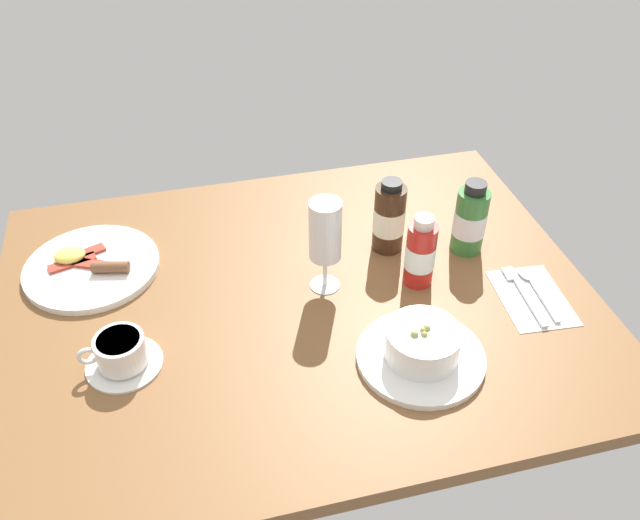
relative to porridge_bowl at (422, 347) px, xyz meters
The scene contains 9 objects.
ground_plane 26.65cm from the porridge_bowl, 130.06° to the left, with size 110.00×84.00×3.00cm, color brown.
porridge_bowl is the anchor object (origin of this frame).
cutlery_setting 27.57cm from the porridge_bowl, 20.90° to the left, with size 13.18×17.80×0.90cm.
coffee_cup 49.47cm from the porridge_bowl, 167.52° to the left, with size 13.29×12.72×6.05cm.
wine_glass 26.23cm from the porridge_bowl, 116.36° to the left, with size 5.94×5.94×18.86cm.
sauce_bottle_brown 30.99cm from the porridge_bowl, 82.13° to the left, with size 6.29×6.29×15.71cm.
sauce_bottle_red 20.45cm from the porridge_bowl, 71.13° to the left, with size 5.66×5.66×14.83cm.
sauce_bottle_green 32.93cm from the porridge_bowl, 53.28° to the left, with size 6.47×6.47×15.64cm.
breakfast_plate 65.77cm from the porridge_bowl, 145.37° to the left, with size 25.88×25.88×3.70cm.
Camera 1 is at (-17.30, -88.29, 82.86)cm, focal length 36.85 mm.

